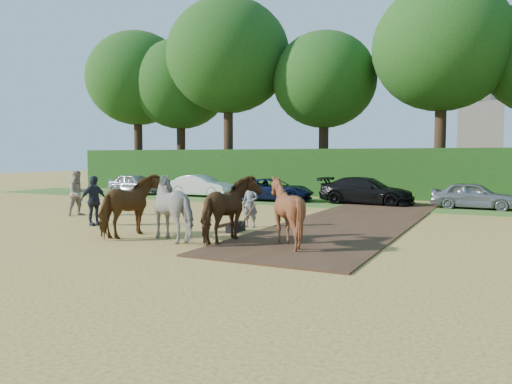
{
  "coord_description": "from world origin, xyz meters",
  "views": [
    {
      "loc": [
        6.65,
        -11.83,
        2.57
      ],
      "look_at": [
        -0.49,
        2.52,
        1.4
      ],
      "focal_mm": 35.0,
      "sensor_mm": 36.0,
      "label": 1
    }
  ],
  "objects_px": {
    "spectator_near": "(78,193)",
    "plough_team": "(206,208)",
    "spectator_far": "(94,201)",
    "parked_cars": "(396,192)",
    "church": "(483,63)"
  },
  "relations": [
    {
      "from": "church",
      "to": "spectator_far",
      "type": "bearing_deg",
      "value": -101.53
    },
    {
      "from": "spectator_near",
      "to": "spectator_far",
      "type": "xyz_separation_m",
      "value": [
        2.85,
        -2.0,
        -0.04
      ]
    },
    {
      "from": "spectator_near",
      "to": "spectator_far",
      "type": "bearing_deg",
      "value": -103.11
    },
    {
      "from": "spectator_near",
      "to": "parked_cars",
      "type": "relative_size",
      "value": 0.05
    },
    {
      "from": "spectator_near",
      "to": "plough_team",
      "type": "distance_m",
      "value": 8.88
    },
    {
      "from": "spectator_near",
      "to": "spectator_far",
      "type": "relative_size",
      "value": 1.05
    },
    {
      "from": "plough_team",
      "to": "spectator_far",
      "type": "bearing_deg",
      "value": 169.5
    },
    {
      "from": "spectator_far",
      "to": "parked_cars",
      "type": "xyz_separation_m",
      "value": [
        8.54,
        12.4,
        -0.23
      ]
    },
    {
      "from": "spectator_near",
      "to": "plough_team",
      "type": "xyz_separation_m",
      "value": [
        8.35,
        -3.02,
        0.02
      ]
    },
    {
      "from": "spectator_far",
      "to": "parked_cars",
      "type": "relative_size",
      "value": 0.05
    },
    {
      "from": "spectator_far",
      "to": "plough_team",
      "type": "bearing_deg",
      "value": -86.65
    },
    {
      "from": "plough_team",
      "to": "parked_cars",
      "type": "height_order",
      "value": "plough_team"
    },
    {
      "from": "plough_team",
      "to": "parked_cars",
      "type": "distance_m",
      "value": 13.76
    },
    {
      "from": "spectator_near",
      "to": "spectator_far",
      "type": "distance_m",
      "value": 3.48
    },
    {
      "from": "spectator_far",
      "to": "plough_team",
      "type": "height_order",
      "value": "plough_team"
    }
  ]
}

